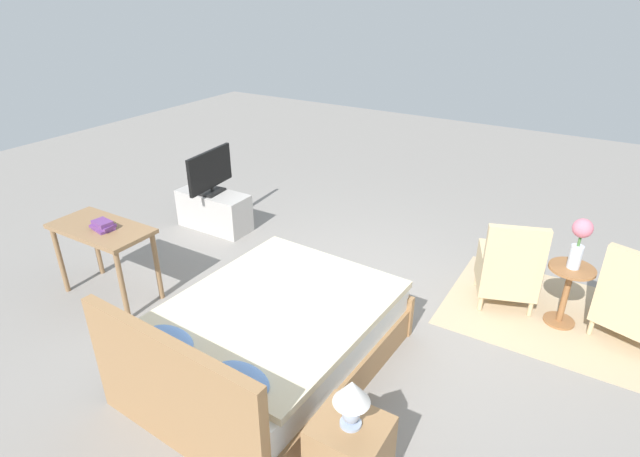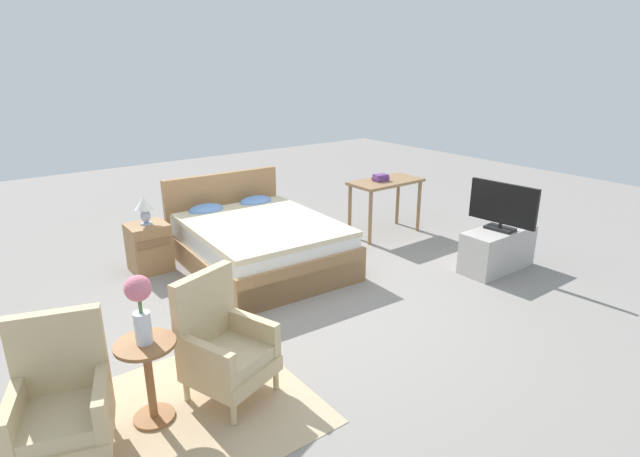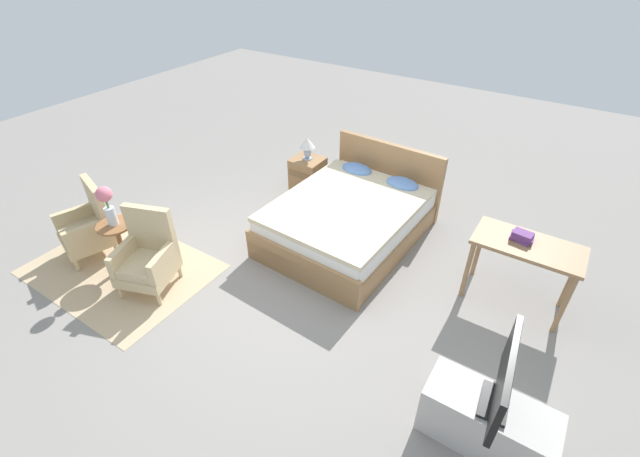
{
  "view_description": "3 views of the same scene",
  "coord_description": "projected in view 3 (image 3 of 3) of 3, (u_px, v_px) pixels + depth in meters",
  "views": [
    {
      "loc": [
        -2.0,
        3.55,
        2.89
      ],
      "look_at": [
        0.17,
        -0.03,
        0.83
      ],
      "focal_mm": 28.0,
      "sensor_mm": 36.0,
      "label": 1
    },
    {
      "loc": [
        -2.74,
        -3.89,
        2.35
      ],
      "look_at": [
        0.13,
        -0.09,
        0.74
      ],
      "focal_mm": 28.0,
      "sensor_mm": 36.0,
      "label": 2
    },
    {
      "loc": [
        2.13,
        -2.97,
        3.36
      ],
      "look_at": [
        0.19,
        0.04,
        0.78
      ],
      "focal_mm": 24.0,
      "sensor_mm": 36.0,
      "label": 3
    }
  ],
  "objects": [
    {
      "name": "tv_stand",
      "position": [
        486.0,
        422.0,
        3.27
      ],
      "size": [
        0.96,
        0.4,
        0.49
      ],
      "color": "#B7B2AD",
      "rests_on": "ground_plane"
    },
    {
      "name": "tv_flatscreen",
      "position": [
        504.0,
        380.0,
        2.96
      ],
      "size": [
        0.23,
        0.81,
        0.55
      ],
      "color": "black",
      "rests_on": "tv_stand"
    },
    {
      "name": "armchair_by_window_right",
      "position": [
        148.0,
        257.0,
        4.66
      ],
      "size": [
        0.69,
        0.69,
        0.92
      ],
      "color": "#CCB284",
      "rests_on": "floor_rug"
    },
    {
      "name": "book_stack",
      "position": [
        522.0,
        236.0,
        4.24
      ],
      "size": [
        0.22,
        0.18,
        0.09
      ],
      "color": "#66387A",
      "rests_on": "vanity_desk"
    },
    {
      "name": "side_table",
      "position": [
        120.0,
        240.0,
        4.92
      ],
      "size": [
        0.4,
        0.4,
        0.6
      ],
      "color": "#936038",
      "rests_on": "ground_plane"
    },
    {
      "name": "table_lamp",
      "position": [
        307.0,
        145.0,
        6.05
      ],
      "size": [
        0.22,
        0.22,
        0.33
      ],
      "color": "#9EADC6",
      "rests_on": "nightstand"
    },
    {
      "name": "vanity_desk",
      "position": [
        526.0,
        253.0,
        4.28
      ],
      "size": [
        1.04,
        0.52,
        0.78
      ],
      "color": "#8E6B47",
      "rests_on": "ground_plane"
    },
    {
      "name": "floor_rug",
      "position": [
        122.0,
        269.0,
        5.08
      ],
      "size": [
        2.1,
        1.5,
        0.01
      ],
      "color": "tan",
      "rests_on": "ground_plane"
    },
    {
      "name": "bed",
      "position": [
        351.0,
        218.0,
        5.43
      ],
      "size": [
        1.67,
        2.16,
        0.96
      ],
      "color": "#997047",
      "rests_on": "ground_plane"
    },
    {
      "name": "ground_plane",
      "position": [
        304.0,
        280.0,
        4.92
      ],
      "size": [
        16.0,
        16.0,
        0.0
      ],
      "primitive_type": "plane",
      "color": "gray"
    },
    {
      "name": "flower_vase",
      "position": [
        107.0,
        202.0,
        4.62
      ],
      "size": [
        0.17,
        0.17,
        0.48
      ],
      "color": "silver",
      "rests_on": "side_table"
    },
    {
      "name": "nightstand",
      "position": [
        308.0,
        176.0,
        6.34
      ],
      "size": [
        0.44,
        0.41,
        0.57
      ],
      "color": "#997047",
      "rests_on": "ground_plane"
    },
    {
      "name": "armchair_by_window_left",
      "position": [
        89.0,
        227.0,
        5.13
      ],
      "size": [
        0.68,
        0.68,
        0.92
      ],
      "color": "#CCB284",
      "rests_on": "floor_rug"
    }
  ]
}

